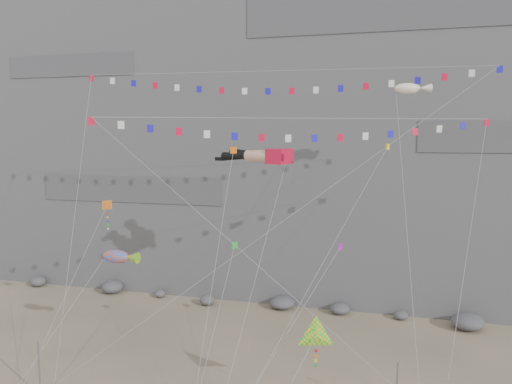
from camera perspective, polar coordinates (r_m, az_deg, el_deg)
cliff at (r=65.78m, az=5.89°, el=12.52°), size 80.00×28.00×50.00m
talus_boulders at (r=53.68m, az=3.00°, el=-12.55°), size 60.00×3.00×1.20m
anchor_pole_left at (r=39.76m, az=-23.53°, el=-18.08°), size 0.12×0.12×4.00m
legs_kite at (r=41.47m, az=0.45°, el=4.15°), size 6.99×16.83×21.65m
flag_banner_upper at (r=42.60m, az=2.72°, el=13.64°), size 33.97×13.20×29.83m
flag_banner_lower at (r=37.11m, az=5.25°, el=8.36°), size 27.25×12.15×22.46m
harlequin_kite at (r=43.50m, az=-16.69°, el=-1.52°), size 3.19×9.26×15.04m
fish_windsock at (r=41.30m, az=-15.74°, el=-7.14°), size 6.42×7.42×11.79m
delta_kite at (r=33.00m, az=6.86°, el=-16.05°), size 4.35×7.10×8.96m
blimp_windsock at (r=44.49m, az=16.94°, el=11.15°), size 3.64×15.11×26.06m
small_kite_a at (r=41.13m, az=-2.65°, el=4.37°), size 1.74×13.50×21.23m
small_kite_b at (r=38.94m, az=9.45°, el=-6.50°), size 6.44×12.55×16.32m
small_kite_c at (r=37.71m, az=-2.51°, el=-6.36°), size 1.15×9.64×13.35m
small_kite_d at (r=41.34m, az=14.44°, el=4.36°), size 9.52×15.39×24.34m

